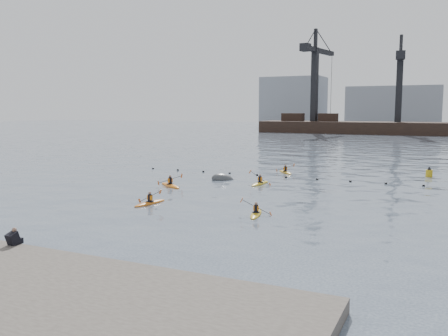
{
  "coord_description": "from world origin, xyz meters",
  "views": [
    {
      "loc": [
        11.48,
        -20.18,
        6.43
      ],
      "look_at": [
        -0.89,
        6.22,
        2.8
      ],
      "focal_mm": 38.0,
      "sensor_mm": 36.0,
      "label": 1
    }
  ],
  "objects_px": {
    "kayaker_0": "(150,203)",
    "mooring_buoy": "(223,180)",
    "kayaker_3": "(260,183)",
    "kayaker_5": "(285,172)",
    "kayaker_1": "(256,213)",
    "nav_buoy": "(429,173)",
    "kayaker_2": "(170,185)"
  },
  "relations": [
    {
      "from": "kayaker_5",
      "to": "mooring_buoy",
      "type": "relative_size",
      "value": 1.22
    },
    {
      "from": "kayaker_3",
      "to": "nav_buoy",
      "type": "xyz_separation_m",
      "value": [
        13.05,
        11.11,
        0.25
      ]
    },
    {
      "from": "kayaker_0",
      "to": "kayaker_5",
      "type": "xyz_separation_m",
      "value": [
        3.46,
        19.25,
        -0.0
      ]
    },
    {
      "from": "kayaker_1",
      "to": "kayaker_5",
      "type": "relative_size",
      "value": 1.09
    },
    {
      "from": "kayaker_0",
      "to": "mooring_buoy",
      "type": "relative_size",
      "value": 1.41
    },
    {
      "from": "kayaker_3",
      "to": "nav_buoy",
      "type": "distance_m",
      "value": 17.14
    },
    {
      "from": "kayaker_0",
      "to": "kayaker_5",
      "type": "distance_m",
      "value": 19.56
    },
    {
      "from": "kayaker_3",
      "to": "mooring_buoy",
      "type": "bearing_deg",
      "value": 171.38
    },
    {
      "from": "kayaker_3",
      "to": "mooring_buoy",
      "type": "xyz_separation_m",
      "value": [
        -4.02,
        0.99,
        -0.09
      ]
    },
    {
      "from": "kayaker_1",
      "to": "kayaker_5",
      "type": "height_order",
      "value": "kayaker_1"
    },
    {
      "from": "kayaker_2",
      "to": "kayaker_3",
      "type": "distance_m",
      "value": 7.71
    },
    {
      "from": "kayaker_3",
      "to": "nav_buoy",
      "type": "bearing_deg",
      "value": 45.59
    },
    {
      "from": "kayaker_1",
      "to": "kayaker_2",
      "type": "height_order",
      "value": "kayaker_1"
    },
    {
      "from": "nav_buoy",
      "to": "kayaker_2",
      "type": "bearing_deg",
      "value": -141.86
    },
    {
      "from": "kayaker_1",
      "to": "nav_buoy",
      "type": "distance_m",
      "value": 24.17
    },
    {
      "from": "kayaker_1",
      "to": "kayaker_3",
      "type": "height_order",
      "value": "kayaker_3"
    },
    {
      "from": "kayaker_3",
      "to": "kayaker_5",
      "type": "height_order",
      "value": "kayaker_3"
    },
    {
      "from": "kayaker_5",
      "to": "nav_buoy",
      "type": "bearing_deg",
      "value": -26.1
    },
    {
      "from": "kayaker_2",
      "to": "nav_buoy",
      "type": "height_order",
      "value": "nav_buoy"
    },
    {
      "from": "kayaker_2",
      "to": "kayaker_0",
      "type": "bearing_deg",
      "value": -124.36
    },
    {
      "from": "kayaker_1",
      "to": "nav_buoy",
      "type": "bearing_deg",
      "value": 54.95
    },
    {
      "from": "kayaker_5",
      "to": "nav_buoy",
      "type": "height_order",
      "value": "nav_buoy"
    },
    {
      "from": "kayaker_3",
      "to": "kayaker_5",
      "type": "distance_m",
      "value": 8.0
    },
    {
      "from": "kayaker_0",
      "to": "nav_buoy",
      "type": "relative_size",
      "value": 2.69
    },
    {
      "from": "kayaker_5",
      "to": "mooring_buoy",
      "type": "bearing_deg",
      "value": -157.2
    },
    {
      "from": "kayaker_0",
      "to": "mooring_buoy",
      "type": "height_order",
      "value": "kayaker_0"
    },
    {
      "from": "kayaker_5",
      "to": "kayaker_0",
      "type": "bearing_deg",
      "value": -139.4
    },
    {
      "from": "kayaker_2",
      "to": "kayaker_3",
      "type": "relative_size",
      "value": 1.01
    },
    {
      "from": "kayaker_3",
      "to": "nav_buoy",
      "type": "height_order",
      "value": "kayaker_3"
    },
    {
      "from": "kayaker_1",
      "to": "kayaker_3",
      "type": "relative_size",
      "value": 0.93
    },
    {
      "from": "kayaker_3",
      "to": "kayaker_1",
      "type": "bearing_deg",
      "value": -65.19
    },
    {
      "from": "kayaker_1",
      "to": "kayaker_2",
      "type": "xyz_separation_m",
      "value": [
        -10.49,
        7.1,
        0.02
      ]
    }
  ]
}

